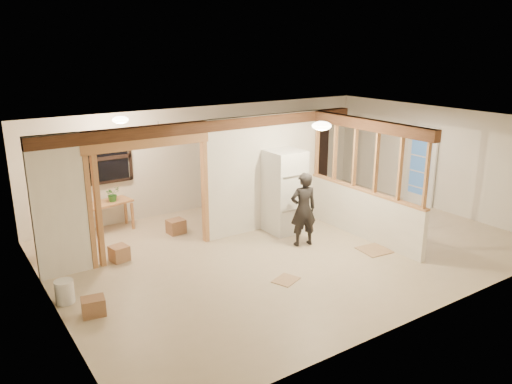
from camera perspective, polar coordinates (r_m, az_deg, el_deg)
floor at (r=10.14m, az=3.83°, el=-6.24°), size 9.00×6.50×0.01m
ceiling at (r=9.46m, az=4.12°, el=7.90°), size 9.00×6.50×0.01m
wall_back at (r=12.37m, az=-5.28°, el=4.02°), size 9.00×0.01×2.50m
wall_front at (r=7.56m, az=19.25°, el=-5.05°), size 9.00×0.01×2.50m
wall_left at (r=7.94m, az=-22.79°, el=-4.40°), size 0.01×6.50×2.50m
wall_right at (r=12.90m, az=20.04°, el=3.61°), size 0.01×6.50×2.50m
partition_left_stub at (r=9.14m, az=-21.59°, el=-1.60°), size 0.90×0.12×2.50m
partition_center at (r=10.77m, az=0.91°, el=2.22°), size 2.80×0.12×2.50m
doorway_frame at (r=9.62m, az=-11.93°, el=-0.82°), size 2.46×0.14×2.20m
header_beam_back at (r=9.92m, az=-4.82°, el=7.59°), size 7.00×0.18×0.22m
header_beam_right at (r=10.25m, az=12.65°, el=7.53°), size 0.18×3.30×0.22m
pony_wall at (r=10.69m, az=12.03°, el=-2.46°), size 0.12×3.20×1.00m
stud_partition at (r=10.38m, az=12.40°, el=3.61°), size 0.14×3.20×1.32m
window_back at (r=11.25m, az=-16.83°, el=3.70°), size 1.12×0.10×1.10m
french_door at (r=13.13m, az=18.33°, el=2.86°), size 0.12×0.86×2.00m
ceiling_dome_main at (r=9.27m, az=7.51°, el=7.51°), size 0.36×0.36×0.16m
ceiling_dome_util at (r=10.30m, az=-15.25°, el=7.97°), size 0.32×0.32×0.14m
hanging_bulb at (r=9.88m, az=-11.03°, el=6.13°), size 0.07×0.07×0.07m
refrigerator at (r=10.68m, az=3.27°, el=0.07°), size 0.73×0.71×1.78m
woman at (r=9.98m, az=5.43°, el=-1.98°), size 0.63×0.49×1.51m
work_table at (r=11.31m, az=-16.57°, el=-2.67°), size 1.12×0.72×0.65m
potted_plant at (r=11.18m, az=-16.08°, el=-0.21°), size 0.38×0.35×0.33m
shop_vac at (r=10.30m, az=-21.53°, el=-5.22°), size 0.49×0.49×0.59m
bookshelf at (r=13.89m, az=6.21°, el=4.39°), size 1.02×0.34×2.03m
bucket at (r=8.52m, az=-21.03°, el=-10.58°), size 0.35×0.35×0.37m
box_util_a at (r=10.88m, az=-9.12°, el=-3.91°), size 0.38×0.33×0.30m
box_util_b at (r=9.77m, az=-15.36°, el=-6.77°), size 0.36×0.36×0.29m
box_front at (r=8.04m, az=-18.08°, el=-12.33°), size 0.38×0.33×0.27m
floor_panel_near at (r=10.19m, az=13.36°, el=-6.47°), size 0.61×0.61×0.02m
floor_panel_far at (r=8.75m, az=3.44°, el=-10.00°), size 0.53×0.48×0.01m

